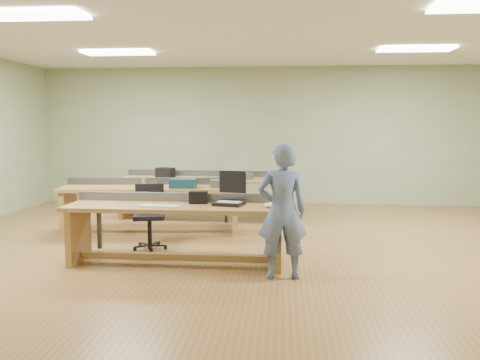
{
  "coord_description": "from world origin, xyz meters",
  "views": [
    {
      "loc": [
        0.34,
        -7.19,
        1.72
      ],
      "look_at": [
        -0.22,
        -0.6,
        1.01
      ],
      "focal_mm": 38.0,
      "sensor_mm": 36.0,
      "label": 1
    }
  ],
  "objects_px": {
    "camera_bag": "(198,197)",
    "parts_bin_teal": "(183,183)",
    "parts_bin_grey": "(224,183)",
    "person": "(282,211)",
    "task_chair": "(150,225)",
    "mug": "(155,184)",
    "workbench_mid": "(152,198)",
    "drinks_can": "(144,182)",
    "laptop_base": "(229,204)",
    "workbench_front": "(177,220)",
    "workbench_back": "(205,188)"
  },
  "relations": [
    {
      "from": "person",
      "to": "camera_bag",
      "type": "distance_m",
      "value": 1.22
    },
    {
      "from": "workbench_front",
      "to": "parts_bin_teal",
      "type": "height_order",
      "value": "parts_bin_teal"
    },
    {
      "from": "workbench_mid",
      "to": "drinks_can",
      "type": "relative_size",
      "value": 23.3
    },
    {
      "from": "workbench_back",
      "to": "workbench_mid",
      "type": "bearing_deg",
      "value": -112.04
    },
    {
      "from": "person",
      "to": "camera_bag",
      "type": "relative_size",
      "value": 6.73
    },
    {
      "from": "camera_bag",
      "to": "task_chair",
      "type": "relative_size",
      "value": 0.26
    },
    {
      "from": "workbench_mid",
      "to": "parts_bin_grey",
      "type": "xyz_separation_m",
      "value": [
        1.16,
        0.02,
        0.25
      ]
    },
    {
      "from": "person",
      "to": "laptop_base",
      "type": "xyz_separation_m",
      "value": [
        -0.65,
        0.5,
        -0.0
      ]
    },
    {
      "from": "task_chair",
      "to": "mug",
      "type": "height_order",
      "value": "task_chair"
    },
    {
      "from": "drinks_can",
      "to": "workbench_mid",
      "type": "bearing_deg",
      "value": -5.13
    },
    {
      "from": "parts_bin_grey",
      "to": "laptop_base",
      "type": "bearing_deg",
      "value": -81.34
    },
    {
      "from": "workbench_front",
      "to": "workbench_mid",
      "type": "bearing_deg",
      "value": 114.29
    },
    {
      "from": "camera_bag",
      "to": "parts_bin_grey",
      "type": "xyz_separation_m",
      "value": [
        0.12,
        1.73,
        -0.02
      ]
    },
    {
      "from": "workbench_back",
      "to": "laptop_base",
      "type": "bearing_deg",
      "value": -72.89
    },
    {
      "from": "laptop_base",
      "to": "camera_bag",
      "type": "relative_size",
      "value": 1.52
    },
    {
      "from": "parts_bin_grey",
      "to": "drinks_can",
      "type": "bearing_deg",
      "value": -179.61
    },
    {
      "from": "person",
      "to": "parts_bin_grey",
      "type": "bearing_deg",
      "value": -74.79
    },
    {
      "from": "workbench_back",
      "to": "workbench_front",
      "type": "bearing_deg",
      "value": -84.26
    },
    {
      "from": "parts_bin_teal",
      "to": "workbench_front",
      "type": "bearing_deg",
      "value": -81.51
    },
    {
      "from": "task_chair",
      "to": "drinks_can",
      "type": "distance_m",
      "value": 1.22
    },
    {
      "from": "workbench_back",
      "to": "task_chair",
      "type": "bearing_deg",
      "value": -96.45
    },
    {
      "from": "workbench_back",
      "to": "parts_bin_teal",
      "type": "xyz_separation_m",
      "value": [
        -0.11,
        -1.5,
        0.26
      ]
    },
    {
      "from": "workbench_front",
      "to": "workbench_back",
      "type": "bearing_deg",
      "value": 93.4
    },
    {
      "from": "mug",
      "to": "drinks_can",
      "type": "bearing_deg",
      "value": -173.9
    },
    {
      "from": "parts_bin_teal",
      "to": "mug",
      "type": "distance_m",
      "value": 0.52
    },
    {
      "from": "person",
      "to": "workbench_mid",
      "type": "bearing_deg",
      "value": -54.43
    },
    {
      "from": "task_chair",
      "to": "parts_bin_teal",
      "type": "height_order",
      "value": "task_chair"
    },
    {
      "from": "parts_bin_teal",
      "to": "laptop_base",
      "type": "bearing_deg",
      "value": -61.96
    },
    {
      "from": "workbench_front",
      "to": "mug",
      "type": "height_order",
      "value": "workbench_front"
    },
    {
      "from": "camera_bag",
      "to": "parts_bin_teal",
      "type": "height_order",
      "value": "camera_bag"
    },
    {
      "from": "parts_bin_teal",
      "to": "parts_bin_grey",
      "type": "distance_m",
      "value": 0.64
    },
    {
      "from": "person",
      "to": "parts_bin_teal",
      "type": "relative_size",
      "value": 3.85
    },
    {
      "from": "workbench_front",
      "to": "parts_bin_teal",
      "type": "xyz_separation_m",
      "value": [
        -0.26,
        1.72,
        0.27
      ]
    },
    {
      "from": "person",
      "to": "laptop_base",
      "type": "bearing_deg",
      "value": -44.01
    },
    {
      "from": "workbench_front",
      "to": "laptop_base",
      "type": "relative_size",
      "value": 7.85
    },
    {
      "from": "workbench_mid",
      "to": "drinks_can",
      "type": "bearing_deg",
      "value": 169.65
    },
    {
      "from": "workbench_mid",
      "to": "workbench_back",
      "type": "bearing_deg",
      "value": 59.51
    },
    {
      "from": "task_chair",
      "to": "drinks_can",
      "type": "relative_size",
      "value": 7.12
    },
    {
      "from": "workbench_front",
      "to": "parts_bin_grey",
      "type": "relative_size",
      "value": 6.38
    },
    {
      "from": "task_chair",
      "to": "workbench_mid",
      "type": "bearing_deg",
      "value": 90.37
    },
    {
      "from": "workbench_mid",
      "to": "laptop_base",
      "type": "bearing_deg",
      "value": -56.78
    },
    {
      "from": "parts_bin_grey",
      "to": "task_chair",
      "type": "bearing_deg",
      "value": -130.84
    },
    {
      "from": "person",
      "to": "mug",
      "type": "bearing_deg",
      "value": -55.38
    },
    {
      "from": "parts_bin_grey",
      "to": "parts_bin_teal",
      "type": "bearing_deg",
      "value": -167.63
    },
    {
      "from": "workbench_back",
      "to": "person",
      "type": "bearing_deg",
      "value": -65.45
    },
    {
      "from": "workbench_front",
      "to": "task_chair",
      "type": "height_order",
      "value": "task_chair"
    },
    {
      "from": "workbench_front",
      "to": "task_chair",
      "type": "distance_m",
      "value": 0.99
    },
    {
      "from": "camera_bag",
      "to": "parts_bin_teal",
      "type": "bearing_deg",
      "value": 103.35
    },
    {
      "from": "workbench_front",
      "to": "workbench_back",
      "type": "distance_m",
      "value": 3.22
    },
    {
      "from": "parts_bin_grey",
      "to": "workbench_back",
      "type": "bearing_deg",
      "value": 110.59
    }
  ]
}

